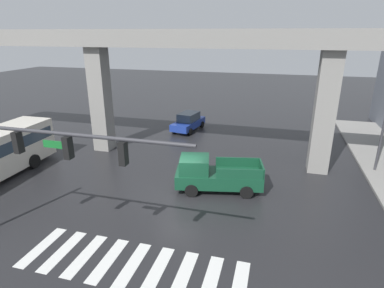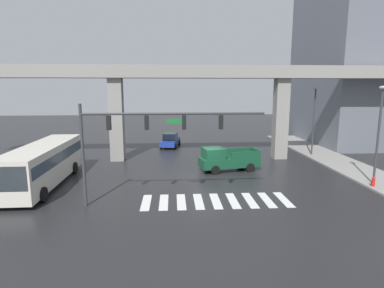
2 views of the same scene
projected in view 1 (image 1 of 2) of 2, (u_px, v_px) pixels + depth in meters
The scene contains 6 objects.
ground_plane at pixel (178, 195), 18.52m from camera, with size 120.00×120.00×0.00m, color #232326.
crosswalk_stripes at pixel (132, 265), 12.90m from camera, with size 9.35×2.80×0.01m.
elevated_overpass at pixel (203, 51), 21.22m from camera, with size 49.83×2.20×9.24m.
pickup_truck at pixel (214, 175), 18.78m from camera, with size 5.38×2.91×2.08m.
sedan_blue at pixel (188, 122), 30.50m from camera, with size 2.53×4.55×1.72m.
traffic_signal_mast at pixel (17, 152), 12.10m from camera, with size 10.89×0.32×6.20m.
Camera 1 is at (5.16, -15.64, 9.01)m, focal length 29.43 mm.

